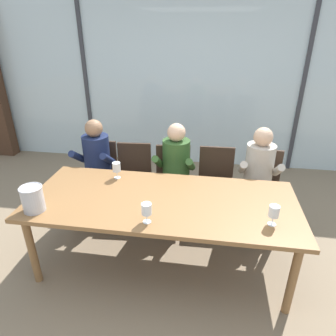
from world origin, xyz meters
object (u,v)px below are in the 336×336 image
(person_olive_shirt, at_px, (175,168))
(wine_glass_by_left_taster, at_px, (147,209))
(chair_near_curtain, at_px, (100,171))
(chair_right_of_center, at_px, (216,179))
(dining_table, at_px, (162,205))
(chair_near_window_right, at_px, (261,181))
(wine_glass_near_bucket, at_px, (117,168))
(wine_glass_center_pour, at_px, (274,212))
(person_beige_jumper, at_px, (259,174))
(ice_bucket_primary, at_px, (33,198))
(chair_left_of_center, at_px, (134,174))
(chair_center, at_px, (173,176))
(person_navy_polo, at_px, (95,163))

(person_olive_shirt, relative_size, wine_glass_by_left_taster, 6.98)
(chair_near_curtain, bearing_deg, chair_right_of_center, -3.05)
(dining_table, height_order, chair_near_window_right, chair_near_window_right)
(person_olive_shirt, distance_m, wine_glass_near_bucket, 0.73)
(person_olive_shirt, bearing_deg, wine_glass_center_pour, -45.00)
(person_olive_shirt, bearing_deg, chair_near_window_right, 12.31)
(dining_table, height_order, chair_right_of_center, chair_right_of_center)
(chair_near_curtain, relative_size, wine_glass_by_left_taster, 5.15)
(person_beige_jumper, height_order, wine_glass_center_pour, person_beige_jumper)
(wine_glass_near_bucket, height_order, wine_glass_center_pour, same)
(ice_bucket_primary, bearing_deg, chair_near_curtain, 85.91)
(chair_left_of_center, height_order, chair_right_of_center, same)
(chair_right_of_center, relative_size, ice_bucket_primary, 3.92)
(chair_left_of_center, distance_m, wine_glass_near_bucket, 0.66)
(person_olive_shirt, distance_m, ice_bucket_primary, 1.57)
(chair_center, height_order, chair_right_of_center, same)
(dining_table, relative_size, chair_center, 2.76)
(dining_table, bearing_deg, person_navy_polo, 140.74)
(chair_left_of_center, bearing_deg, person_olive_shirt, -16.46)
(chair_right_of_center, bearing_deg, person_olive_shirt, -165.36)
(dining_table, bearing_deg, chair_center, 91.61)
(ice_bucket_primary, bearing_deg, wine_glass_center_pour, 2.92)
(chair_center, relative_size, chair_right_of_center, 1.00)
(person_navy_polo, distance_m, ice_bucket_primary, 1.16)
(dining_table, xyz_separation_m, person_beige_jumper, (0.97, 0.79, 0.01))
(chair_left_of_center, bearing_deg, chair_center, -3.53)
(chair_left_of_center, bearing_deg, wine_glass_near_bucket, -96.06)
(ice_bucket_primary, distance_m, wine_glass_by_left_taster, 1.00)
(chair_right_of_center, xyz_separation_m, wine_glass_by_left_taster, (-0.56, -1.30, 0.36))
(wine_glass_center_pour, bearing_deg, chair_near_curtain, 148.80)
(chair_center, bearing_deg, person_olive_shirt, -80.34)
(wine_glass_center_pour, bearing_deg, chair_center, 129.76)
(person_navy_polo, distance_m, wine_glass_center_pour, 2.18)
(person_navy_polo, distance_m, wine_glass_by_left_taster, 1.48)
(person_olive_shirt, bearing_deg, chair_near_curtain, 176.44)
(person_beige_jumper, bearing_deg, chair_near_window_right, 69.58)
(chair_near_curtain, distance_m, chair_left_of_center, 0.45)
(person_beige_jumper, bearing_deg, ice_bucket_primary, -148.63)
(person_navy_polo, distance_m, person_beige_jumper, 1.93)
(chair_near_window_right, bearing_deg, chair_near_curtain, -170.40)
(person_olive_shirt, height_order, wine_glass_near_bucket, person_olive_shirt)
(dining_table, height_order, chair_left_of_center, chair_left_of_center)
(chair_near_curtain, relative_size, person_navy_polo, 0.74)
(person_olive_shirt, bearing_deg, person_navy_polo, -176.76)
(person_navy_polo, height_order, wine_glass_center_pour, person_navy_polo)
(wine_glass_near_bucket, bearing_deg, person_olive_shirt, 39.13)
(chair_near_curtain, xyz_separation_m, wine_glass_by_left_taster, (0.91, -1.28, 0.36))
(chair_left_of_center, height_order, person_beige_jumper, person_beige_jumper)
(chair_center, relative_size, wine_glass_by_left_taster, 5.15)
(chair_near_window_right, distance_m, ice_bucket_primary, 2.49)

